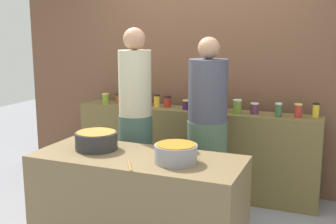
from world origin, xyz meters
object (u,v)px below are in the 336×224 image
object	(u,v)px
preserve_jar_6	(186,105)
preserve_jar_9	(223,106)
preserve_jar_0	(106,99)
cook_in_cap	(207,138)
preserve_jar_2	(129,98)
preserve_jar_12	(278,110)
preserve_jar_1	(118,99)
preserve_jar_10	(237,106)
cooking_pot_left	(96,141)
wooden_spoon	(130,166)
preserve_jar_11	(255,108)
cooking_pot_center	(176,153)
preserve_jar_14	(316,110)
preserve_jar_4	(157,101)
preserve_jar_7	(195,104)
cook_with_tongs	(136,132)
preserve_jar_13	(298,111)
preserve_jar_8	(208,105)
preserve_jar_3	(149,99)
preserve_jar_5	(167,102)

from	to	relation	value
preserve_jar_6	preserve_jar_9	bearing A→B (deg)	4.89
preserve_jar_0	cook_in_cap	world-z (taller)	cook_in_cap
preserve_jar_2	preserve_jar_12	size ratio (longest dim) A/B	0.98
preserve_jar_1	preserve_jar_12	distance (m)	1.87
preserve_jar_6	preserve_jar_10	xyz separation A→B (m)	(0.56, -0.01, 0.02)
cooking_pot_left	cook_in_cap	xyz separation A→B (m)	(0.73, 0.80, -0.10)
preserve_jar_12	wooden_spoon	distance (m)	1.82
preserve_jar_11	cooking_pot_center	world-z (taller)	preserve_jar_11
preserve_jar_9	preserve_jar_14	bearing A→B (deg)	4.61
preserve_jar_4	preserve_jar_7	world-z (taller)	preserve_jar_4
preserve_jar_10	preserve_jar_14	world-z (taller)	preserve_jar_10
cooking_pot_center	wooden_spoon	distance (m)	0.36
preserve_jar_4	cook_with_tongs	bearing A→B (deg)	-81.46
cook_with_tongs	preserve_jar_14	bearing A→B (deg)	28.30
preserve_jar_6	cook_in_cap	distance (m)	0.68
preserve_jar_13	cooking_pot_left	xyz separation A→B (m)	(-1.50, -1.34, -0.13)
preserve_jar_12	cooking_pot_left	distance (m)	1.84
preserve_jar_13	preserve_jar_1	bearing A→B (deg)	178.63
preserve_jar_0	cooking_pot_left	bearing A→B (deg)	-62.56
preserve_jar_10	preserve_jar_14	xyz separation A→B (m)	(0.77, 0.12, -0.00)
preserve_jar_11	preserve_jar_12	size ratio (longest dim) A/B	0.81
preserve_jar_8	cook_in_cap	xyz separation A→B (m)	(0.16, -0.54, -0.22)
preserve_jar_11	cook_with_tongs	world-z (taller)	cook_with_tongs
preserve_jar_3	preserve_jar_5	xyz separation A→B (m)	(0.24, -0.02, -0.01)
preserve_jar_5	cook_with_tongs	size ratio (longest dim) A/B	0.07
preserve_jar_7	wooden_spoon	xyz separation A→B (m)	(0.06, -1.65, -0.19)
preserve_jar_2	preserve_jar_13	world-z (taller)	same
wooden_spoon	preserve_jar_4	bearing A→B (deg)	107.22
preserve_jar_9	cook_in_cap	bearing A→B (deg)	-90.56
cook_in_cap	preserve_jar_11	bearing A→B (deg)	58.24
preserve_jar_8	preserve_jar_3	bearing A→B (deg)	175.61
preserve_jar_7	preserve_jar_13	distance (m)	1.07
preserve_jar_0	wooden_spoon	world-z (taller)	preserve_jar_0
preserve_jar_9	preserve_jar_10	world-z (taller)	preserve_jar_10
preserve_jar_6	preserve_jar_11	size ratio (longest dim) A/B	0.92
preserve_jar_14	preserve_jar_7	bearing A→B (deg)	-175.50
preserve_jar_2	preserve_jar_8	size ratio (longest dim) A/B	1.06
preserve_jar_2	preserve_jar_10	xyz separation A→B (m)	(1.30, -0.07, 0.00)
cook_with_tongs	cooking_pot_left	bearing A→B (deg)	-97.97
cooking_pot_center	preserve_jar_6	bearing A→B (deg)	106.62
preserve_jar_9	preserve_jar_13	world-z (taller)	preserve_jar_13
preserve_jar_3	wooden_spoon	distance (m)	1.84
preserve_jar_1	cook_in_cap	bearing A→B (deg)	-24.41
preserve_jar_7	cooking_pot_center	xyz separation A→B (m)	(0.32, -1.41, -0.13)
preserve_jar_5	preserve_jar_8	bearing A→B (deg)	-3.64
preserve_jar_1	preserve_jar_2	distance (m)	0.15
preserve_jar_6	preserve_jar_12	world-z (taller)	preserve_jar_12
preserve_jar_9	preserve_jar_7	bearing A→B (deg)	-175.84
preserve_jar_5	preserve_jar_14	world-z (taller)	preserve_jar_14
preserve_jar_1	preserve_jar_4	size ratio (longest dim) A/B	0.82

